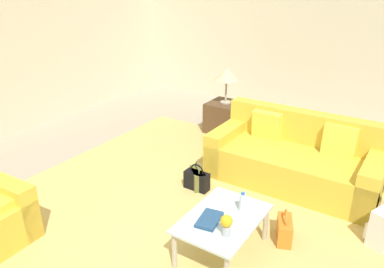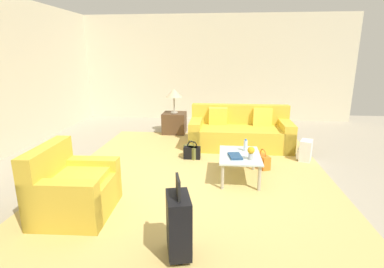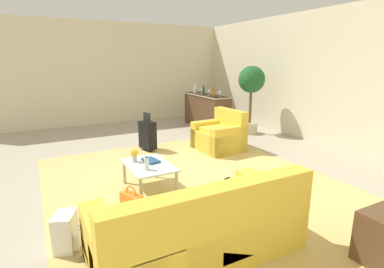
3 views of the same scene
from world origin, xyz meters
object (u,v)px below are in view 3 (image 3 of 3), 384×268
Objects in this scene: wine_glass_rightmost at (220,93)px; suitcase_black at (148,135)px; wine_glass_leftmost at (196,89)px; couch at (202,231)px; wine_bottle_clear at (195,89)px; wine_bottle_amber at (213,93)px; flower_vase at (134,154)px; handbag_olive at (231,193)px; coffee_table_book at (151,160)px; wine_glass_left_of_centre at (202,90)px; backpack_white at (66,232)px; wine_bottle_green at (203,91)px; handbag_black at (227,192)px; wine_glass_right_of_centre at (209,92)px; coffee_table at (149,168)px; handbag_orange at (132,202)px; armchair at (221,136)px; water_bottle at (147,164)px; potted_ficus at (251,86)px; bar_console at (206,110)px.

suitcase_black is (0.86, -2.45, -0.72)m from wine_glass_rightmost.
wine_glass_leftmost is 3.29m from suitcase_black.
wine_bottle_clear reaches higher than couch.
wine_bottle_amber reaches higher than couch.
couch is at bearing -28.32° from wine_glass_leftmost.
handbag_olive is (1.15, 1.03, -0.41)m from flower_vase.
couch is 13.87× the size of wine_glass_leftmost.
coffee_table_book is 0.36× the size of suitcase_black.
wine_glass_left_of_centre reaches higher than backpack_white.
handbag_olive is (3.79, -2.27, -0.95)m from wine_glass_rightmost.
wine_bottle_green reaches higher than handbag_black.
couch is 13.87× the size of wine_glass_rightmost.
wine_glass_right_of_centre is at bearing 133.66° from flower_vase.
coffee_table_book reaches higher than coffee_table.
flower_vase reaches higher than handbag_orange.
backpack_white is at bearing -60.32° from handbag_orange.
backpack_white is at bearing -56.32° from armchair.
backpack_white is at bearing -40.31° from wine_bottle_clear.
flower_vase is at bearing -137.54° from handbag_black.
suitcase_black reaches higher than water_bottle.
coffee_table is at bearing 139.74° from handbag_orange.
potted_ficus reaches higher than wine_bottle_clear.
suitcase_black reaches higher than handbag_orange.
potted_ficus is (1.30, 0.71, 0.20)m from wine_bottle_green.
coffee_table_book reaches higher than handbag_orange.
flower_vase is 0.57× the size of handbag_olive.
wine_glass_rightmost reaches higher than bar_console.
water_bottle is at bearing -125.36° from handbag_black.
armchair reaches higher than coffee_table.
wine_glass_right_of_centre is at bearing 118.56° from suitcase_black.
backpack_white is (0.07, -2.17, 0.06)m from handbag_olive.
backpack_white is (1.12, -1.37, -0.24)m from coffee_table_book.
suitcase_black reaches higher than flower_vase.
handbag_olive is at bearing -23.03° from wine_bottle_clear.
suitcase_black reaches higher than coffee_table_book.
water_bottle is 4.85m from wine_bottle_green.
wine_bottle_clear is 1.99m from potted_ficus.
flower_vase is at bearing -178.58° from couch.
bar_console reaches higher than handbag_olive.
couch is 5.98× the size of handbag_olive.
potted_ficus is (1.51, 0.65, 0.21)m from wine_glass_left_of_centre.
wine_glass_left_of_centre is at bearing 137.35° from backpack_white.
water_bottle is 5.06m from wine_glass_left_of_centre.
wine_glass_right_of_centre is at bearing 137.01° from coffee_table.
couch is at bearing -30.28° from wine_bottle_green.
wine_glass_right_of_centre is 0.39× the size of backpack_white.
coffee_table is at bearing 34.29° from flower_vase.
wine_bottle_green is (-3.28, 3.14, 0.55)m from flower_vase.
wine_glass_right_of_centre is at bearing -9.59° from bar_console.
wine_bottle_green is (-3.38, 2.91, 0.66)m from coffee_table_book.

